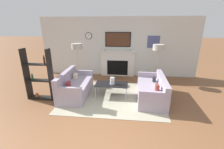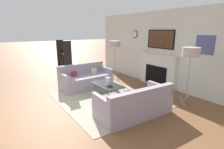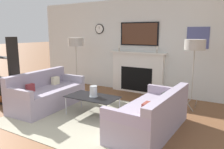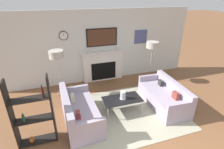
% 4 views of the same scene
% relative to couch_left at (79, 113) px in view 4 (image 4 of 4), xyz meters
% --- Properties ---
extents(fireplace_wall, '(7.28, 0.28, 2.70)m').
position_rel_couch_left_xyz_m(fireplace_wall, '(1.31, 2.38, 0.93)').
color(fireplace_wall, silver).
rests_on(fireplace_wall, ground_plane).
extents(area_rug, '(3.23, 2.64, 0.01)m').
position_rel_couch_left_xyz_m(area_rug, '(1.31, 0.00, -0.29)').
color(area_rug, '#A09C85').
rests_on(area_rug, ground_plane).
extents(couch_left, '(0.92, 1.83, 0.83)m').
position_rel_couch_left_xyz_m(couch_left, '(0.00, 0.00, 0.00)').
color(couch_left, '#9D91A5').
rests_on(couch_left, ground_plane).
extents(couch_right, '(0.93, 1.89, 0.76)m').
position_rel_couch_left_xyz_m(couch_right, '(2.61, -0.00, -0.02)').
color(couch_right, '#9D91A5').
rests_on(couch_right, ground_plane).
extents(coffee_table, '(1.10, 0.60, 0.42)m').
position_rel_couch_left_xyz_m(coffee_table, '(1.26, 0.09, 0.10)').
color(coffee_table, black).
rests_on(coffee_table, ground_plane).
extents(hurricane_candle, '(0.18, 0.18, 0.23)m').
position_rel_couch_left_xyz_m(hurricane_candle, '(1.29, 0.10, 0.23)').
color(hurricane_candle, silver).
rests_on(hurricane_candle, coffee_table).
extents(floor_lamp_left, '(0.45, 0.45, 1.60)m').
position_rel_couch_left_xyz_m(floor_lamp_left, '(-0.37, 1.56, 1.16)').
color(floor_lamp_left, '#9E998E').
rests_on(floor_lamp_left, ground_plane).
extents(floor_lamp_right, '(0.45, 0.45, 1.61)m').
position_rel_couch_left_xyz_m(floor_lamp_right, '(2.99, 1.56, 1.17)').
color(floor_lamp_right, '#9E998E').
rests_on(floor_lamp_right, ground_plane).
extents(shelf_unit, '(0.85, 0.28, 1.65)m').
position_rel_couch_left_xyz_m(shelf_unit, '(-1.03, -0.38, 0.45)').
color(shelf_unit, black).
rests_on(shelf_unit, ground_plane).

